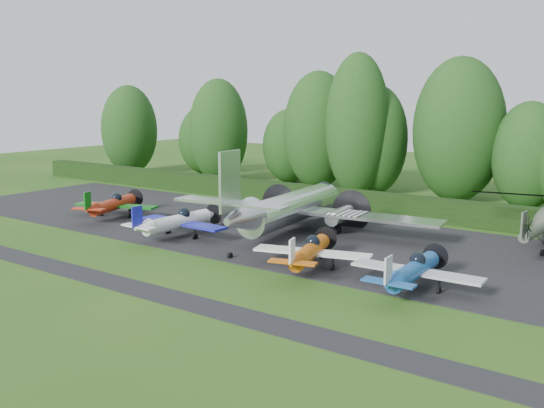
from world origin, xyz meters
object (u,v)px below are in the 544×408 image
Objects in this scene: transport_plane at (289,208)px; light_plane_orange at (310,251)px; light_plane_white at (178,221)px; light_plane_red at (113,204)px; light_plane_blue at (413,270)px.

light_plane_orange is at bearing -42.80° from transport_plane.
light_plane_white is (-5.98, -6.05, -0.79)m from transport_plane.
light_plane_orange is (6.57, -7.51, -0.87)m from transport_plane.
light_plane_orange is (22.35, -3.57, -0.04)m from light_plane_red.
light_plane_white is 1.07× the size of light_plane_blue.
light_plane_orange reaches higher than light_plane_blue.
light_plane_orange is 1.00× the size of light_plane_blue.
light_plane_blue is at bearing -6.96° from light_plane_white.
transport_plane is at bearing 43.26° from light_plane_white.
light_plane_red is 10.02m from light_plane_white.
transport_plane is at bearing 32.17° from light_plane_red.
light_plane_white is 19.35m from light_plane_blue.
light_plane_blue is at bearing 10.79° from light_plane_red.
light_plane_white is (9.80, -2.11, 0.04)m from light_plane_red.
light_plane_orange is (12.55, -1.46, -0.08)m from light_plane_white.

